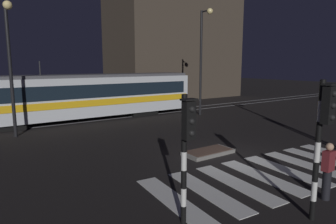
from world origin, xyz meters
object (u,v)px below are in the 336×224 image
at_px(traffic_light_kerb_mid_left, 323,130).
at_px(traffic_light_corner_near_left, 186,141).
at_px(tram, 81,96).
at_px(pedestrian_waiting_at_kerb, 328,171).
at_px(street_lamp_trackside_left, 10,54).
at_px(street_lamp_trackside_right, 203,50).

xyz_separation_m(traffic_light_kerb_mid_left, traffic_light_corner_near_left, (-2.82, 1.72, -0.22)).
height_order(tram, pedestrian_waiting_at_kerb, tram).
distance_m(traffic_light_corner_near_left, street_lamp_trackside_left, 12.62).
bearing_deg(pedestrian_waiting_at_kerb, street_lamp_trackside_left, 115.14).
xyz_separation_m(traffic_light_corner_near_left, pedestrian_waiting_at_kerb, (4.24, -1.24, -1.26)).
xyz_separation_m(traffic_light_corner_near_left, tram, (2.51, 15.15, -0.39)).
relative_size(traffic_light_corner_near_left, street_lamp_trackside_left, 0.46).
bearing_deg(pedestrian_waiting_at_kerb, street_lamp_trackside_right, 62.92).
xyz_separation_m(street_lamp_trackside_right, tram, (-8.47, 3.21, -3.23)).
xyz_separation_m(traffic_light_kerb_mid_left, tram, (-0.31, 16.87, -0.61)).
height_order(traffic_light_kerb_mid_left, pedestrian_waiting_at_kerb, traffic_light_kerb_mid_left).
bearing_deg(traffic_light_corner_near_left, tram, 80.59).
xyz_separation_m(traffic_light_corner_near_left, street_lamp_trackside_right, (10.98, 11.94, 2.84)).
xyz_separation_m(traffic_light_kerb_mid_left, pedestrian_waiting_at_kerb, (1.42, 0.48, -1.48)).
height_order(traffic_light_kerb_mid_left, tram, tram).
bearing_deg(street_lamp_trackside_right, pedestrian_waiting_at_kerb, -117.08).
bearing_deg(pedestrian_waiting_at_kerb, tram, 96.04).
bearing_deg(traffic_light_corner_near_left, street_lamp_trackside_right, 47.39).
bearing_deg(street_lamp_trackside_right, traffic_light_kerb_mid_left, -120.84).
bearing_deg(street_lamp_trackside_right, street_lamp_trackside_left, 178.72).
bearing_deg(traffic_light_kerb_mid_left, traffic_light_corner_near_left, 148.62).
relative_size(street_lamp_trackside_right, pedestrian_waiting_at_kerb, 4.66).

